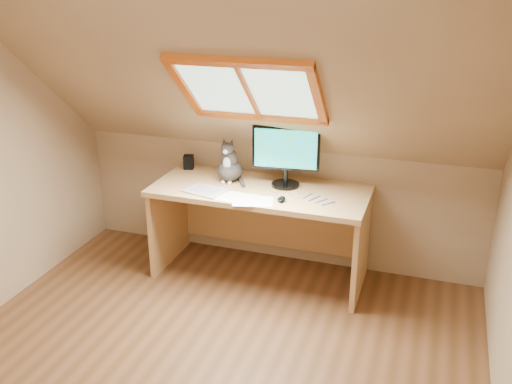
% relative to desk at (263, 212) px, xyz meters
% --- Properties ---
extents(ground, '(3.50, 3.50, 0.00)m').
position_rel_desk_xyz_m(ground, '(0.03, -1.45, -0.55)').
color(ground, brown).
rests_on(ground, ground).
extents(room_shell, '(3.52, 3.52, 2.41)m').
position_rel_desk_xyz_m(room_shell, '(0.03, -1.54, 0.88)').
color(room_shell, tan).
rests_on(room_shell, ground).
extents(desk, '(1.71, 0.75, 0.78)m').
position_rel_desk_xyz_m(desk, '(0.00, 0.00, 0.00)').
color(desk, tan).
rests_on(desk, ground).
extents(monitor, '(0.53, 0.22, 0.49)m').
position_rel_desk_xyz_m(monitor, '(0.18, 0.03, 0.51)').
color(monitor, black).
rests_on(monitor, desk).
extents(cat, '(0.20, 0.25, 0.37)m').
position_rel_desk_xyz_m(cat, '(-0.29, 0.01, 0.36)').
color(cat, '#3C3835').
rests_on(cat, desk).
extents(desk_speaker, '(0.10, 0.10, 0.12)m').
position_rel_desk_xyz_m(desk_speaker, '(-0.73, 0.18, 0.29)').
color(desk_speaker, black).
rests_on(desk_speaker, desk).
extents(graphics_tablet, '(0.34, 0.28, 0.01)m').
position_rel_desk_xyz_m(graphics_tablet, '(-0.38, -0.28, 0.24)').
color(graphics_tablet, '#B2B2B7').
rests_on(graphics_tablet, desk).
extents(mouse, '(0.06, 0.11, 0.03)m').
position_rel_desk_xyz_m(mouse, '(0.23, -0.28, 0.25)').
color(mouse, black).
rests_on(mouse, desk).
extents(papers, '(0.33, 0.27, 0.00)m').
position_rel_desk_xyz_m(papers, '(-0.03, -0.33, 0.23)').
color(papers, white).
rests_on(papers, desk).
extents(cables, '(0.51, 0.26, 0.01)m').
position_rel_desk_xyz_m(cables, '(0.39, -0.19, 0.24)').
color(cables, silver).
rests_on(cables, desk).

